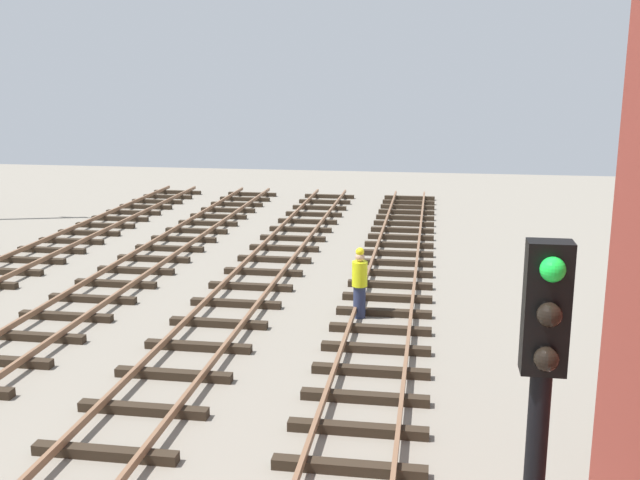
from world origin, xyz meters
TOP-DOWN VIEW (x-y plane):
  - signal_mast at (3.02, 1.16)m, footprint 0.36×0.40m
  - track_worker_distant at (0.29, 13.56)m, footprint 0.40×0.40m

SIDE VIEW (x-z plane):
  - track_worker_distant at x=0.29m, z-range -0.01..1.86m
  - signal_mast at x=3.02m, z-range 0.65..5.58m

